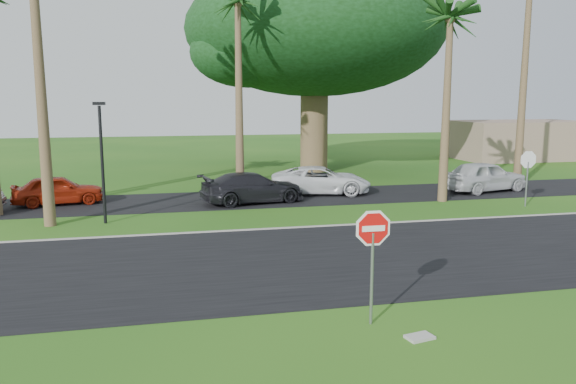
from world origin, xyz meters
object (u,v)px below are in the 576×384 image
at_px(stop_sign_far, 528,167).
at_px(car_minivan, 321,180).
at_px(car_pickup, 484,176).
at_px(car_red, 58,190).
at_px(stop_sign_near, 373,243).
at_px(car_dark, 253,188).

bearing_deg(stop_sign_far, car_minivan, -32.58).
relative_size(car_minivan, car_pickup, 1.07).
bearing_deg(car_red, car_pickup, -103.51).
bearing_deg(car_minivan, stop_sign_near, -179.61).
xyz_separation_m(stop_sign_far, car_minivan, (-8.03, 5.13, -1.08)).
distance_m(stop_sign_far, car_pickup, 4.16).
height_order(stop_sign_near, car_red, stop_sign_near).
relative_size(stop_sign_near, car_dark, 0.55).
relative_size(car_dark, car_minivan, 0.97).
bearing_deg(stop_sign_far, car_dark, -16.43).
bearing_deg(stop_sign_near, stop_sign_far, 43.73).
height_order(car_dark, car_minivan, car_dark).
bearing_deg(car_dark, car_pickup, -98.95).
distance_m(stop_sign_far, car_dark, 12.32).
bearing_deg(car_red, car_minivan, -100.11).
bearing_deg(car_dark, car_red, 68.80).
xyz_separation_m(stop_sign_near, car_pickup, (11.91, 15.02, -0.98)).
bearing_deg(car_pickup, stop_sign_far, 160.78).
relative_size(stop_sign_far, car_pickup, 0.57).
relative_size(car_red, car_pickup, 0.85).
bearing_deg(car_minivan, car_pickup, -84.95).
bearing_deg(car_red, stop_sign_near, -161.72).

